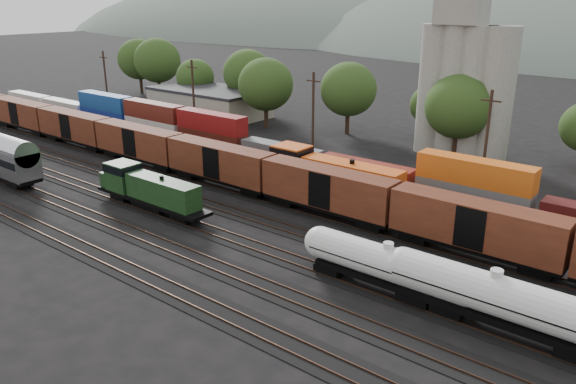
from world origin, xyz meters
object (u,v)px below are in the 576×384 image
Objects in this scene: tank_car_a at (387,265)px; grain_silo at (464,76)px; green_locomotive at (146,188)px; orange_locomotive at (326,174)px.

tank_car_a is 43.48m from grain_silo.
green_locomotive is 0.80× the size of orange_locomotive.
tank_car_a is 0.52× the size of grain_silo.
grain_silo is at bearing 79.80° from orange_locomotive.
green_locomotive is 45.45m from grain_silo.
tank_car_a is (28.91, 0.00, -0.02)m from green_locomotive.
grain_silo reaches higher than tank_car_a.
grain_silo is at bearing 105.55° from tank_car_a.
green_locomotive is 28.91m from tank_car_a.
tank_car_a is at bearing -74.45° from grain_silo.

